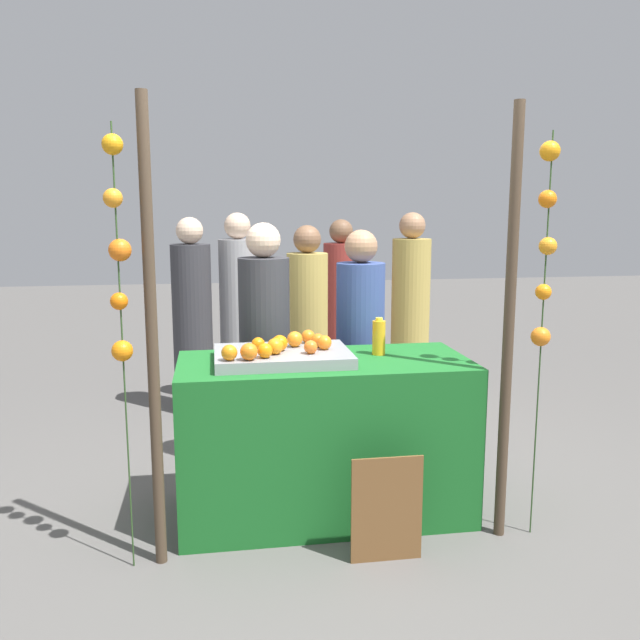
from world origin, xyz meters
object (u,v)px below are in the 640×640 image
object	(u,v)px
orange_1	(275,346)
chalkboard_sign	(386,510)
juice_bottle	(379,337)
stall_counter	(324,437)
orange_0	(258,344)
vendor_right	(360,358)
vendor_left	(265,358)

from	to	relation	value
orange_1	chalkboard_sign	bearing A→B (deg)	-44.41
orange_1	juice_bottle	size ratio (longest dim) A/B	0.41
stall_counter	orange_1	bearing A→B (deg)	-163.75
orange_0	juice_bottle	distance (m)	0.70
stall_counter	juice_bottle	world-z (taller)	juice_bottle
stall_counter	chalkboard_sign	xyz separation A→B (m)	(0.22, -0.57, -0.19)
chalkboard_sign	orange_1	bearing A→B (deg)	135.59
juice_bottle	orange_0	bearing A→B (deg)	-174.97
vendor_right	vendor_left	bearing A→B (deg)	-179.84
orange_0	vendor_right	size ratio (longest dim) A/B	0.05
juice_bottle	chalkboard_sign	distance (m)	0.99
chalkboard_sign	orange_0	bearing A→B (deg)	134.37
orange_0	vendor_right	world-z (taller)	vendor_right
orange_0	vendor_left	bearing A→B (deg)	82.63
juice_bottle	chalkboard_sign	xyz separation A→B (m)	(-0.12, -0.65, -0.74)
orange_1	chalkboard_sign	distance (m)	1.02
stall_counter	orange_1	distance (m)	0.63
stall_counter	orange_1	size ratio (longest dim) A/B	18.31
chalkboard_sign	vendor_left	size ratio (longest dim) A/B	0.34
stall_counter	orange_0	bearing A→B (deg)	176.13
stall_counter	vendor_right	world-z (taller)	vendor_right
orange_0	chalkboard_sign	world-z (taller)	orange_0
orange_1	vendor_right	world-z (taller)	vendor_right
vendor_left	orange_0	bearing A→B (deg)	-97.37
vendor_right	juice_bottle	bearing A→B (deg)	-92.21
orange_0	orange_1	bearing A→B (deg)	-51.93
chalkboard_sign	vendor_left	bearing A→B (deg)	111.81
orange_0	chalkboard_sign	bearing A→B (deg)	-45.63
orange_1	vendor_left	xyz separation A→B (m)	(0.00, 0.75, -0.24)
orange_0	vendor_right	distance (m)	1.00
stall_counter	chalkboard_sign	size ratio (longest dim) A/B	2.93
juice_bottle	vendor_left	size ratio (longest dim) A/B	0.13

